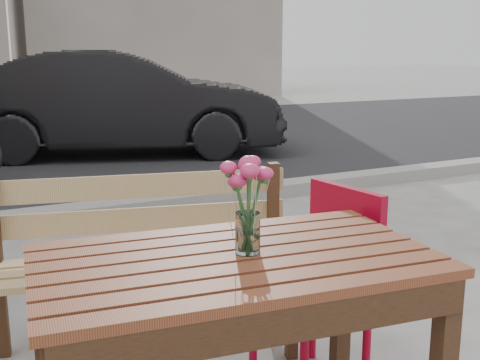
% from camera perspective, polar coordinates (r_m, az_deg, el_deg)
% --- Properties ---
extents(street, '(30.00, 8.12, 0.12)m').
position_cam_1_polar(street, '(6.86, -21.46, 0.56)').
color(street, black).
rests_on(street, ground).
extents(main_table, '(1.25, 0.82, 0.72)m').
position_cam_1_polar(main_table, '(1.83, -0.42, -10.68)').
color(main_table, '#592A17').
rests_on(main_table, ground).
extents(main_bench, '(1.39, 0.70, 0.83)m').
position_cam_1_polar(main_bench, '(2.66, -9.23, -5.76)').
color(main_bench, '#A28454').
rests_on(main_bench, ground).
extents(red_chair, '(0.44, 0.44, 0.79)m').
position_cam_1_polar(red_chair, '(2.42, 8.06, -8.66)').
color(red_chair, '#9F061E').
rests_on(red_chair, ground).
extents(main_vase, '(0.16, 0.16, 0.29)m').
position_cam_1_polar(main_vase, '(1.76, 0.74, -1.28)').
color(main_vase, white).
rests_on(main_vase, main_table).
extents(parked_car, '(4.24, 2.62, 1.32)m').
position_cam_1_polar(parked_car, '(7.82, -11.18, 7.18)').
color(parked_car, black).
rests_on(parked_car, ground).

